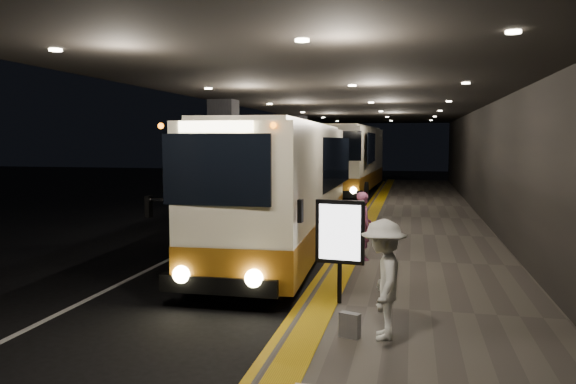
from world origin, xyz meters
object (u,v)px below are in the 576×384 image
(coach_main, at_px, (285,194))
(coach_second, at_px, (351,163))
(stanchion_post, at_px, (339,265))
(bag_polka, at_px, (350,325))
(info_sign, at_px, (340,234))
(passenger_waiting_white, at_px, (383,279))
(passenger_boarding, at_px, (363,226))

(coach_main, distance_m, coach_second, 17.70)
(stanchion_post, bearing_deg, coach_second, 95.50)
(bag_polka, relative_size, info_sign, 0.20)
(coach_main, bearing_deg, info_sign, -68.86)
(passenger_waiting_white, height_order, stanchion_post, passenger_waiting_white)
(passenger_boarding, height_order, info_sign, info_sign)
(passenger_boarding, distance_m, stanchion_post, 3.29)
(passenger_boarding, height_order, stanchion_post, passenger_boarding)
(bag_polka, distance_m, stanchion_post, 2.45)
(bag_polka, bearing_deg, coach_main, 110.76)
(coach_second, xyz_separation_m, stanchion_post, (2.11, -21.96, -1.11))
(stanchion_post, bearing_deg, bag_polka, -78.79)
(coach_second, bearing_deg, bag_polka, -81.81)
(passenger_waiting_white, bearing_deg, passenger_boarding, -175.21)
(passenger_waiting_white, height_order, bag_polka, passenger_waiting_white)
(info_sign, bearing_deg, stanchion_post, 105.06)
(coach_second, xyz_separation_m, passenger_waiting_white, (3.07, -24.24, -0.78))
(info_sign, bearing_deg, passenger_boarding, 95.48)
(passenger_waiting_white, relative_size, info_sign, 0.95)
(coach_main, xyz_separation_m, coach_second, (-0.07, 17.70, 0.16))
(passenger_waiting_white, relative_size, bag_polka, 4.75)
(info_sign, bearing_deg, coach_second, 102.45)
(passenger_boarding, xyz_separation_m, info_sign, (-0.10, -3.90, 0.43))
(passenger_waiting_white, distance_m, stanchion_post, 2.50)
(passenger_boarding, bearing_deg, coach_second, -12.74)
(passenger_boarding, distance_m, bag_polka, 5.70)
(passenger_boarding, relative_size, info_sign, 0.89)
(bag_polka, relative_size, stanchion_post, 0.34)
(stanchion_post, bearing_deg, info_sign, -81.82)
(coach_second, xyz_separation_m, info_sign, (2.20, -22.58, -0.39))
(coach_second, distance_m, info_sign, 22.69)
(bag_polka, distance_m, info_sign, 2.10)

